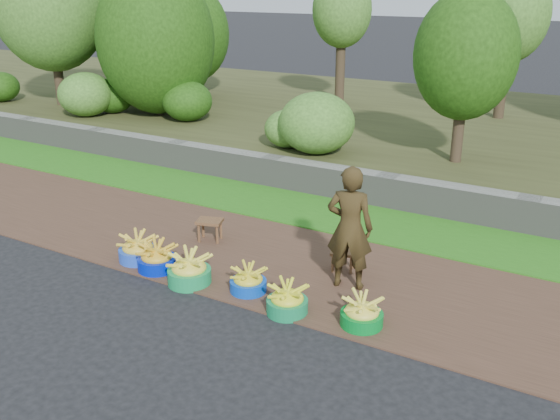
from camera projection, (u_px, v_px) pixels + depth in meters
The scene contains 15 objects.
ground_plane at pixel (254, 312), 7.15m from camera, with size 120.00×120.00×0.00m, color black.
dirt_shoulder at pixel (306, 270), 8.15m from camera, with size 80.00×2.50×0.02m, color #4D3325.
grass_verge at pixel (366, 221), 9.77m from camera, with size 80.00×1.50×0.04m, color #2C7719.
retaining_wall at pixel (387, 191), 10.36m from camera, with size 80.00×0.35×0.55m, color slate.
earth_bank at pixel (466, 134), 14.33m from camera, with size 80.00×10.00×0.50m, color #3F4220.
vegetation at pixel (425, 34), 12.51m from camera, with size 35.63×7.17×4.53m.
basin_a at pixel (138, 250), 8.37m from camera, with size 0.52×0.52×0.39m.
basin_b at pixel (157, 259), 8.10m from camera, with size 0.51×0.51×0.38m.
basin_c at pixel (189, 270), 7.75m from camera, with size 0.54×0.54×0.41m.
basin_d at pixel (248, 281), 7.54m from camera, with size 0.45×0.45×0.33m.
basin_e at pixel (287, 301), 7.06m from camera, with size 0.48×0.48×0.36m.
basin_f at pixel (362, 314), 6.79m from camera, with size 0.47×0.47×0.35m.
stool_left at pixel (210, 224), 8.97m from camera, with size 0.42×0.37×0.31m.
stool_right at pixel (343, 255), 8.04m from camera, with size 0.37×0.33×0.27m.
vendor_woman at pixel (350, 228), 7.45m from camera, with size 0.56×0.37×1.54m, color black.
Camera 1 is at (3.45, -5.28, 3.57)m, focal length 40.00 mm.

